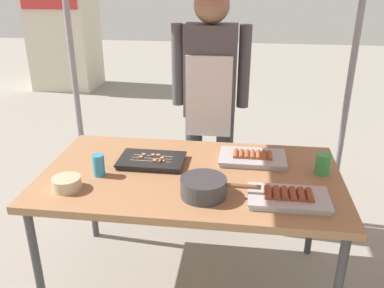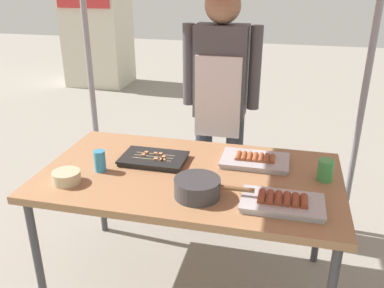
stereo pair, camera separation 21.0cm
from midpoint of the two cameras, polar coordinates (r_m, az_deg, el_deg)
name	(u,v)px [view 2 (the right image)]	position (r m, az deg, el deg)	size (l,w,h in m)	color
ground_plane	(190,282)	(2.63, 2.15, -18.85)	(18.00, 18.00, 0.00)	gray
stall_table	(190,182)	(2.22, 2.41, -5.36)	(1.60, 0.90, 0.75)	#9E724C
tray_grilled_sausages	(282,202)	(1.96, 15.55, -7.96)	(0.38, 0.22, 0.05)	#ADADB2
tray_meat_skewers	(154,159)	(2.32, -2.80, -2.15)	(0.37, 0.24, 0.04)	black
tray_pork_links	(255,160)	(2.34, 11.35, -2.30)	(0.38, 0.24, 0.05)	#ADADB2
cooking_wok	(198,187)	(1.96, 3.89, -6.09)	(0.38, 0.22, 0.09)	#38383A
condiment_bowl	(67,177)	(2.16, -14.50, -4.56)	(0.14, 0.14, 0.06)	#BFB28C
drink_cup_near_edge	(325,170)	(2.25, 20.72, -3.51)	(0.08, 0.08, 0.11)	#3F994C
drink_cup_by_wok	(100,161)	(2.23, -10.15, -2.41)	(0.06, 0.06, 0.12)	#338CBF
vendor_woman	(220,93)	(2.77, 6.18, 7.05)	(0.52, 0.23, 1.67)	#333842
neighbor_stall_left	(97,29)	(6.92, -12.21, 15.46)	(0.93, 0.81, 1.77)	beige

